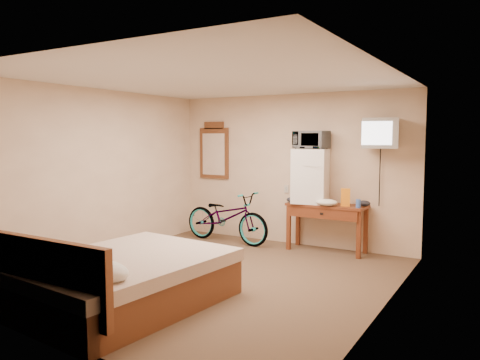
{
  "coord_description": "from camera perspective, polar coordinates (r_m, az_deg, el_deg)",
  "views": [
    {
      "loc": [
        3.22,
        -4.87,
        1.79
      ],
      "look_at": [
        -0.14,
        0.84,
        1.18
      ],
      "focal_mm": 35.0,
      "sensor_mm": 36.0,
      "label": 1
    }
  ],
  "objects": [
    {
      "name": "crt_television",
      "position": [
        7.09,
        16.76,
        5.47
      ],
      "size": [
        0.57,
        0.63,
        0.43
      ],
      "color": "black",
      "rests_on": "room"
    },
    {
      "name": "room",
      "position": [
        5.86,
        -3.0,
        -0.04
      ],
      "size": [
        4.6,
        4.64,
        2.5
      ],
      "color": "#513728",
      "rests_on": "ground"
    },
    {
      "name": "bed",
      "position": [
        5.19,
        -14.46,
        -11.68
      ],
      "size": [
        1.8,
        2.28,
        0.9
      ],
      "color": "brown",
      "rests_on": "floor"
    },
    {
      "name": "wall_mirror",
      "position": [
        8.58,
        -3.18,
        3.54
      ],
      "size": [
        0.61,
        0.04,
        1.03
      ],
      "color": "brown",
      "rests_on": "room"
    },
    {
      "name": "cloth_cream",
      "position": [
        7.23,
        10.54,
        -2.71
      ],
      "size": [
        0.33,
        0.26,
        0.1
      ],
      "primitive_type": "ellipsoid",
      "color": "white",
      "rests_on": "desk"
    },
    {
      "name": "snack_bag",
      "position": [
        7.24,
        12.74,
        -2.07
      ],
      "size": [
        0.15,
        0.11,
        0.27
      ],
      "primitive_type": "cube",
      "rotation": [
        0.0,
        0.0,
        0.28
      ],
      "color": "orange",
      "rests_on": "desk"
    },
    {
      "name": "mini_fridge",
      "position": [
        7.48,
        8.61,
        0.49
      ],
      "size": [
        0.59,
        0.57,
        0.86
      ],
      "color": "white",
      "rests_on": "desk"
    },
    {
      "name": "microwave",
      "position": [
        7.45,
        8.67,
        4.86
      ],
      "size": [
        0.53,
        0.38,
        0.28
      ],
      "primitive_type": "imported",
      "rotation": [
        0.0,
        0.0,
        -0.07
      ],
      "color": "white",
      "rests_on": "mini_fridge"
    },
    {
      "name": "desk",
      "position": [
        7.4,
        10.44,
        -3.95
      ],
      "size": [
        1.24,
        0.5,
        0.75
      ],
      "color": "brown",
      "rests_on": "floor"
    },
    {
      "name": "cloth_dark_a",
      "position": [
        7.46,
        6.65,
        -2.42
      ],
      "size": [
        0.26,
        0.2,
        0.1
      ],
      "primitive_type": "ellipsoid",
      "color": "black",
      "rests_on": "desk"
    },
    {
      "name": "bicycle",
      "position": [
        7.99,
        -1.64,
        -4.51
      ],
      "size": [
        1.7,
        0.71,
        0.87
      ],
      "primitive_type": "imported",
      "rotation": [
        0.0,
        0.0,
        1.49
      ],
      "color": "black",
      "rests_on": "floor"
    },
    {
      "name": "cloth_dark_b",
      "position": [
        7.31,
        14.89,
        -2.76
      ],
      "size": [
        0.19,
        0.16,
        0.09
      ],
      "primitive_type": "ellipsoid",
      "color": "black",
      "rests_on": "desk"
    },
    {
      "name": "blue_cup",
      "position": [
        7.13,
        14.22,
        -2.79
      ],
      "size": [
        0.07,
        0.07,
        0.12
      ],
      "primitive_type": "cylinder",
      "color": "#3864BF",
      "rests_on": "desk"
    }
  ]
}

